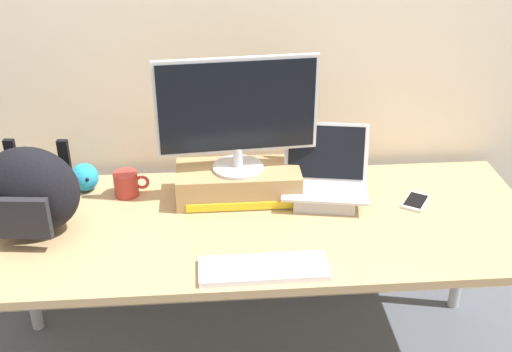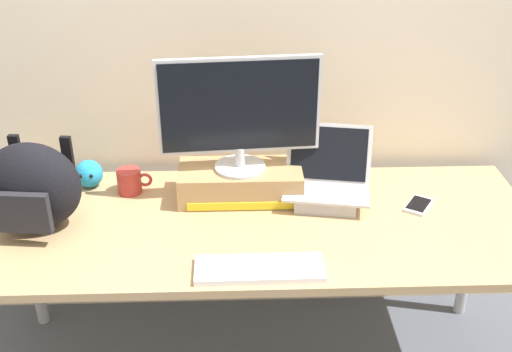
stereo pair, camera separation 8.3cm
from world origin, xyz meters
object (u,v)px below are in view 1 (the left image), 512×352
open_laptop (325,186)px  messenger_backpack (29,192)px  cell_phone (416,201)px  coffee_mug (127,184)px  toner_box_yellow (238,183)px  external_keyboard (263,268)px  desktop_monitor (237,113)px  plush_toy (84,177)px

open_laptop → messenger_backpack: (-1.02, -0.13, 0.10)m
messenger_backpack → cell_phone: messenger_backpack is taller
messenger_backpack → coffee_mug: 0.38m
cell_phone → toner_box_yellow: bearing=-155.4°
external_keyboard → messenger_backpack: bearing=158.4°
desktop_monitor → coffee_mug: 0.51m
desktop_monitor → cell_phone: 0.74m
cell_phone → external_keyboard: bearing=-115.0°
desktop_monitor → cell_phone: bearing=-12.8°
desktop_monitor → cell_phone: size_ratio=3.81×
open_laptop → plush_toy: (-0.90, 0.15, -0.00)m
open_laptop → messenger_backpack: messenger_backpack is taller
cell_phone → desktop_monitor: bearing=-155.3°
coffee_mug → plush_toy: plush_toy is taller
external_keyboard → plush_toy: bearing=137.4°
open_laptop → coffee_mug: bearing=-177.1°
desktop_monitor → messenger_backpack: (-0.71, -0.18, -0.19)m
open_laptop → external_keyboard: open_laptop is taller
messenger_backpack → coffee_mug: bearing=44.2°
desktop_monitor → external_keyboard: size_ratio=1.42×
desktop_monitor → external_keyboard: desktop_monitor is taller
toner_box_yellow → coffee_mug: (-0.42, 0.05, -0.01)m
coffee_mug → plush_toy: 0.17m
toner_box_yellow → messenger_backpack: 0.73m
toner_box_yellow → external_keyboard: bearing=-83.6°
desktop_monitor → messenger_backpack: desktop_monitor is taller
external_keyboard → cell_phone: 0.71m
external_keyboard → desktop_monitor: bearing=95.8°
plush_toy → toner_box_yellow: bearing=-9.8°
toner_box_yellow → external_keyboard: toner_box_yellow is taller
toner_box_yellow → open_laptop: 0.32m
cell_phone → plush_toy: plush_toy is taller
desktop_monitor → plush_toy: desktop_monitor is taller
cell_phone → plush_toy: bearing=-156.0°
messenger_backpack → cell_phone: size_ratio=2.34×
desktop_monitor → cell_phone: (0.65, -0.10, -0.34)m
toner_box_yellow → cell_phone: 0.66m
external_keyboard → messenger_backpack: messenger_backpack is taller
external_keyboard → cell_phone: bearing=31.4°
toner_box_yellow → open_laptop: bearing=-8.1°
plush_toy → open_laptop: bearing=-9.2°
open_laptop → plush_toy: bearing=-179.1°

